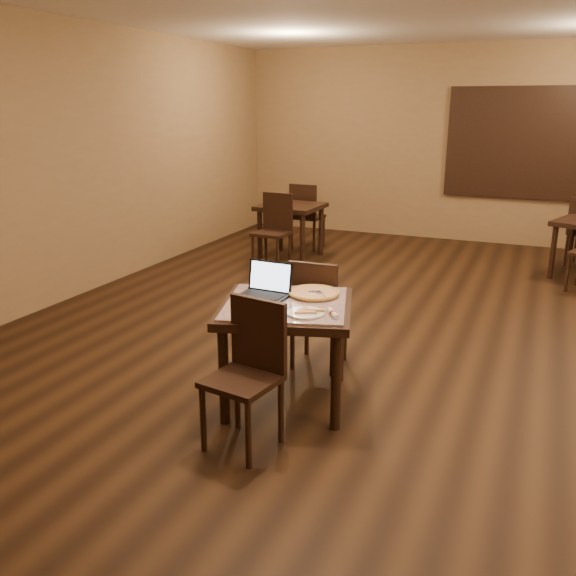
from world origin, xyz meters
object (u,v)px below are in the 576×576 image
at_px(other_table_b_chair_far, 306,213).
at_px(pizza_pan, 314,295).
at_px(chair_main_far, 316,308).
at_px(other_table_b_chair_near, 274,226).
at_px(laptop, 267,287).
at_px(other_table_b, 291,214).
at_px(tiled_table, 286,316).
at_px(chair_main_near, 249,365).

bearing_deg(other_table_b_chair_far, pizza_pan, 114.71).
height_order(chair_main_far, other_table_b_chair_near, other_table_b_chair_near).
xyz_separation_m(laptop, pizza_pan, (0.32, 0.13, -0.06)).
height_order(pizza_pan, other_table_b, pizza_pan).
distance_m(pizza_pan, other_table_b_chair_near, 3.71).
xyz_separation_m(pizza_pan, other_table_b, (-1.79, 3.82, -0.13)).
height_order(tiled_table, other_table_b_chair_far, other_table_b_chair_far).
xyz_separation_m(tiled_table, other_table_b_chair_near, (-1.67, 3.48, -0.10)).
bearing_deg(other_table_b_chair_near, chair_main_far, -57.28).
relative_size(tiled_table, other_table_b, 1.35).
bearing_deg(chair_main_near, other_table_b_chair_far, 117.63).
xyz_separation_m(chair_main_near, other_table_b_chair_far, (-1.69, 5.25, 0.02)).
bearing_deg(tiled_table, chair_main_near, -105.17).
bearing_deg(pizza_pan, chair_main_far, 107.34).
bearing_deg(pizza_pan, chair_main_near, -97.03).
height_order(pizza_pan, other_table_b_chair_far, other_table_b_chair_far).
relative_size(tiled_table, pizza_pan, 3.47).
distance_m(chair_main_far, laptop, 0.63).
xyz_separation_m(tiled_table, laptop, (-0.20, 0.11, 0.17)).
distance_m(chair_main_near, pizza_pan, 0.89).
bearing_deg(chair_main_near, other_table_b, 119.62).
distance_m(chair_main_far, other_table_b_chair_far, 4.35).
relative_size(tiled_table, other_table_b_chair_far, 1.16).
relative_size(chair_main_far, other_table_b_chair_far, 0.94).
xyz_separation_m(chair_main_near, other_table_b, (-1.68, 4.67, 0.10)).
height_order(chair_main_far, pizza_pan, chair_main_far).
relative_size(chair_main_near, other_table_b, 1.12).
relative_size(tiled_table, laptop, 3.15).
distance_m(tiled_table, other_table_b, 4.39).
height_order(tiled_table, pizza_pan, pizza_pan).
relative_size(other_table_b, other_table_b_chair_near, 0.86).
distance_m(tiled_table, laptop, 0.28).
height_order(chair_main_near, laptop, laptop).
bearing_deg(other_table_b_chair_far, other_table_b_chair_near, 92.87).
bearing_deg(tiled_table, laptop, 135.57).
distance_m(tiled_table, pizza_pan, 0.29).
relative_size(laptop, other_table_b_chair_far, 0.37).
bearing_deg(tiled_table, other_table_b_chair_far, 93.37).
bearing_deg(other_table_b_chair_near, tiled_table, -61.93).
distance_m(chair_main_near, other_table_b, 4.97).
height_order(chair_main_far, laptop, laptop).
height_order(laptop, pizza_pan, laptop).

